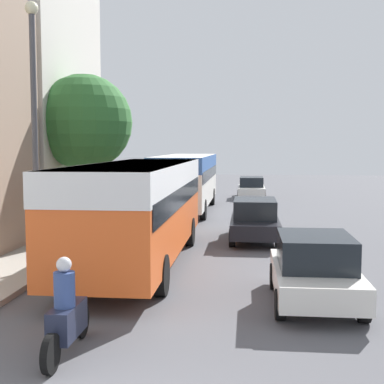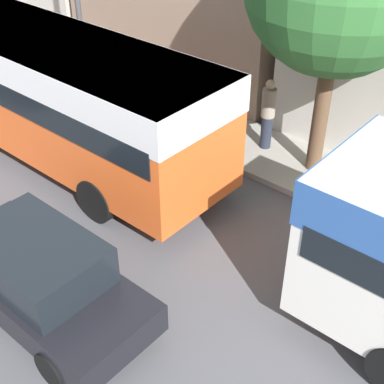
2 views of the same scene
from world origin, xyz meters
TOP-DOWN VIEW (x-y plane):
  - building_far_terrace at (-9.35, 18.02)m, footprint 6.31×8.10m
  - bus_lead at (-1.78, 10.12)m, footprint 2.67×10.50m
  - bus_following at (-1.84, 23.29)m, footprint 2.65×10.71m
  - motorcycle_behind_lead at (-1.63, 3.11)m, footprint 0.38×2.24m
  - car_crossing at (1.75, 31.23)m, footprint 1.86×4.50m
  - car_far_curb at (1.74, 14.61)m, footprint 1.85×4.28m
  - car_distant at (2.99, 6.59)m, footprint 1.90×3.89m
  - pedestrian_near_curb at (-5.26, 14.48)m, footprint 0.35×0.35m
  - pedestrian_walking_away at (-4.99, 30.86)m, footprint 0.35×0.35m
  - street_tree at (-5.21, 15.91)m, footprint 3.92×3.92m
  - lamp_post at (-4.35, 8.60)m, footprint 0.36×0.36m

SIDE VIEW (x-z plane):
  - motorcycle_behind_lead at x=-1.63m, z-range -0.18..1.55m
  - car_crossing at x=1.75m, z-range 0.03..1.47m
  - car_far_curb at x=1.74m, z-range 0.02..1.60m
  - car_distant at x=2.99m, z-range 0.02..1.60m
  - pedestrian_walking_away at x=-4.99m, z-range 0.17..1.82m
  - pedestrian_near_curb at x=-5.26m, z-range 0.18..2.02m
  - bus_following at x=-1.84m, z-range 0.46..3.51m
  - bus_lead at x=-1.78m, z-range 0.46..3.53m
  - lamp_post at x=-4.35m, z-range 0.74..8.03m
  - street_tree at x=-5.21m, z-range 1.35..7.70m
  - building_far_terrace at x=-9.35m, z-range 0.00..12.31m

